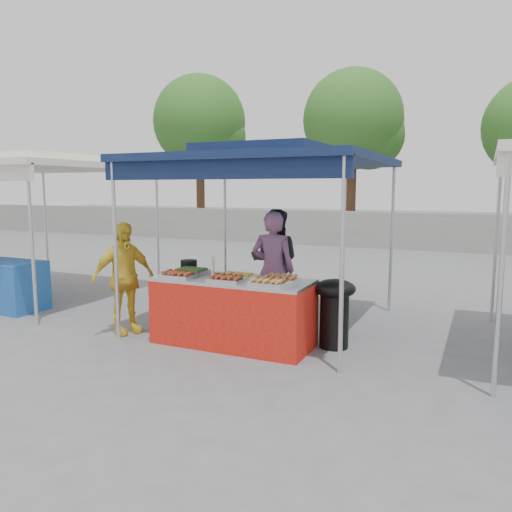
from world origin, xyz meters
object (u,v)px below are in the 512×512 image
at_px(customer_person, 123,278).
at_px(wok_burner, 334,307).
at_px(vendor_table, 233,312).
at_px(helper_man, 274,261).
at_px(cooking_pot, 189,265).
at_px(vendor_woman, 273,270).

bearing_deg(customer_person, wok_burner, -53.68).
bearing_deg(vendor_table, wok_burner, 19.34).
height_order(vendor_table, wok_burner, wok_burner).
xyz_separation_m(wok_burner, customer_person, (-2.78, -0.59, 0.25)).
xyz_separation_m(wok_burner, helper_man, (-1.40, 1.41, 0.31)).
bearing_deg(wok_burner, helper_man, 110.24).
height_order(vendor_table, helper_man, helper_man).
bearing_deg(cooking_pot, vendor_table, -22.73).
xyz_separation_m(vendor_table, vendor_woman, (0.17, 0.91, 0.41)).
bearing_deg(helper_man, cooking_pot, 54.16).
bearing_deg(cooking_pot, wok_burner, 1.49).
height_order(wok_burner, helper_man, helper_man).
bearing_deg(cooking_pot, customer_person, -142.60).
relative_size(vendor_table, vendor_woman, 1.20).
bearing_deg(wok_burner, vendor_woman, 130.23).
xyz_separation_m(vendor_woman, customer_person, (-1.74, -1.08, -0.07)).
bearing_deg(vendor_woman, customer_person, 22.86).
relative_size(wok_burner, vendor_woman, 0.52).
xyz_separation_m(cooking_pot, vendor_woman, (1.04, 0.54, -0.08)).
height_order(cooking_pot, helper_man, helper_man).
relative_size(vendor_table, helper_man, 1.21).
xyz_separation_m(vendor_table, cooking_pot, (-0.88, 0.37, 0.49)).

